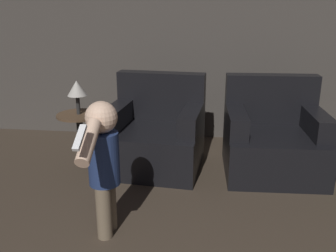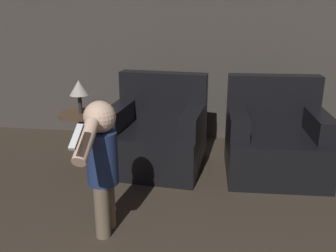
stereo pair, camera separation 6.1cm
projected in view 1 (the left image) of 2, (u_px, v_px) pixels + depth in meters
wall_back at (174, 23)px, 4.09m from camera, size 8.40×0.05×2.60m
armchair_left at (155, 135)px, 3.56m from camera, size 0.93×0.87×0.86m
armchair_right at (273, 140)px, 3.44m from camera, size 0.89×0.83×0.86m
person_toddler at (103, 159)px, 2.40m from camera, size 0.20×0.63×0.93m
side_table at (80, 124)px, 3.56m from camera, size 0.42×0.42×0.51m
lamp at (77, 89)px, 3.45m from camera, size 0.18×0.18×0.32m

